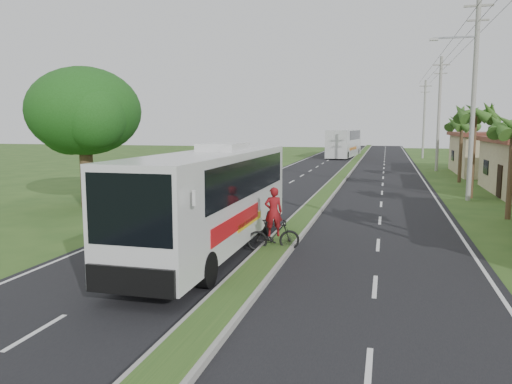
# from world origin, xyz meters

# --- Properties ---
(ground) EXTENTS (180.00, 180.00, 0.00)m
(ground) POSITION_xyz_m (0.00, 0.00, 0.00)
(ground) COLOR #2C4E1C
(ground) RESTS_ON ground
(road_asphalt) EXTENTS (14.00, 160.00, 0.02)m
(road_asphalt) POSITION_xyz_m (0.00, 20.00, 0.01)
(road_asphalt) COLOR black
(road_asphalt) RESTS_ON ground
(median_strip) EXTENTS (1.20, 160.00, 0.18)m
(median_strip) POSITION_xyz_m (0.00, 20.00, 0.10)
(median_strip) COLOR gray
(median_strip) RESTS_ON ground
(lane_edge_left) EXTENTS (0.12, 160.00, 0.01)m
(lane_edge_left) POSITION_xyz_m (-6.70, 20.00, 0.00)
(lane_edge_left) COLOR silver
(lane_edge_left) RESTS_ON ground
(lane_edge_right) EXTENTS (0.12, 160.00, 0.01)m
(lane_edge_right) POSITION_xyz_m (6.70, 20.00, 0.00)
(lane_edge_right) COLOR silver
(lane_edge_right) RESTS_ON ground
(shop_far) EXTENTS (8.60, 11.60, 3.82)m
(shop_far) POSITION_xyz_m (14.00, 36.00, 1.93)
(shop_far) COLOR tan
(shop_far) RESTS_ON ground
(palm_verge_c) EXTENTS (2.40, 2.40, 5.85)m
(palm_verge_c) POSITION_xyz_m (8.80, 19.00, 5.12)
(palm_verge_c) COLOR #473321
(palm_verge_c) RESTS_ON ground
(palm_verge_d) EXTENTS (2.40, 2.40, 5.25)m
(palm_verge_d) POSITION_xyz_m (9.30, 28.00, 4.55)
(palm_verge_d) COLOR #473321
(palm_verge_d) RESTS_ON ground
(shade_tree) EXTENTS (6.30, 6.00, 7.54)m
(shade_tree) POSITION_xyz_m (-12.11, 10.02, 5.03)
(shade_tree) COLOR #473321
(shade_tree) RESTS_ON ground
(utility_pole_b) EXTENTS (3.20, 0.28, 12.00)m
(utility_pole_b) POSITION_xyz_m (8.47, 18.00, 6.26)
(utility_pole_b) COLOR gray
(utility_pole_b) RESTS_ON ground
(utility_pole_c) EXTENTS (1.60, 0.28, 11.00)m
(utility_pole_c) POSITION_xyz_m (8.50, 38.00, 5.67)
(utility_pole_c) COLOR gray
(utility_pole_c) RESTS_ON ground
(utility_pole_d) EXTENTS (1.60, 0.28, 10.50)m
(utility_pole_d) POSITION_xyz_m (8.50, 58.00, 5.42)
(utility_pole_d) COLOR gray
(utility_pole_d) RESTS_ON ground
(coach_bus_main) EXTENTS (2.53, 11.78, 3.80)m
(coach_bus_main) POSITION_xyz_m (-2.08, 2.55, 2.09)
(coach_bus_main) COLOR silver
(coach_bus_main) RESTS_ON ground
(coach_bus_far) EXTENTS (3.92, 13.40, 3.85)m
(coach_bus_far) POSITION_xyz_m (-2.10, 57.91, 2.18)
(coach_bus_far) COLOR silver
(coach_bus_far) RESTS_ON ground
(motorcyclist) EXTENTS (1.95, 1.16, 2.30)m
(motorcyclist) POSITION_xyz_m (-0.10, 3.18, 0.82)
(motorcyclist) COLOR black
(motorcyclist) RESTS_ON ground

